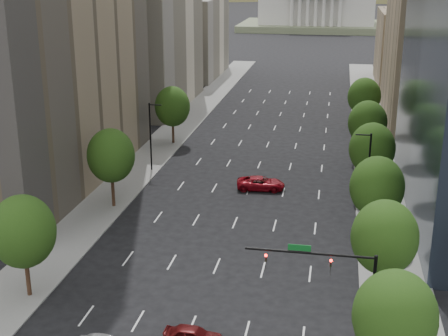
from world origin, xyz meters
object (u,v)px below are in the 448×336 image
Objects in this scene: traffic_signal at (338,277)px; car_maroon at (193,336)px; capitol at (317,7)px; car_red_far at (261,183)px.

traffic_signal reaches higher than car_maroon.
traffic_signal is at bearing -87.26° from capitol.
traffic_signal is 2.15× the size of car_maroon.
capitol reaches higher than car_maroon.
capitol is (-10.53, 219.71, 3.40)m from traffic_signal.
car_maroon is at bearing 173.63° from car_red_far.
traffic_signal is at bearing -168.41° from car_red_far.
car_red_far is at bearing 106.66° from traffic_signal.
car_maroon is (0.66, -221.99, -7.85)m from capitol.
traffic_signal is 219.99m from capitol.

